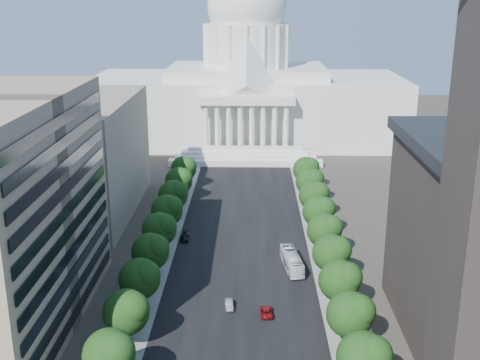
# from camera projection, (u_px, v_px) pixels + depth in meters

# --- Properties ---
(road_asphalt) EXTENTS (30.00, 260.00, 0.01)m
(road_asphalt) POSITION_uv_depth(u_px,v_px,m) (243.00, 226.00, 149.92)
(road_asphalt) COLOR black
(road_asphalt) RESTS_ON ground
(sidewalk_left) EXTENTS (8.00, 260.00, 0.02)m
(sidewalk_left) POSITION_uv_depth(u_px,v_px,m) (167.00, 226.00, 150.30)
(sidewalk_left) COLOR gray
(sidewalk_left) RESTS_ON ground
(sidewalk_right) EXTENTS (8.00, 260.00, 0.02)m
(sidewalk_right) POSITION_uv_depth(u_px,v_px,m) (319.00, 227.00, 149.55)
(sidewalk_right) COLOR gray
(sidewalk_right) RESTS_ON ground
(capitol) EXTENTS (120.00, 56.00, 73.00)m
(capitol) POSITION_uv_depth(u_px,v_px,m) (247.00, 89.00, 234.76)
(capitol) COLOR white
(capitol) RESTS_ON ground
(office_block_left_far) EXTENTS (38.00, 52.00, 30.00)m
(office_block_left_far) POSITION_uv_depth(u_px,v_px,m) (59.00, 157.00, 156.03)
(office_block_left_far) COLOR gray
(office_block_left_far) RESTS_ON ground
(tree_l_b) EXTENTS (7.79, 7.60, 9.97)m
(tree_l_b) POSITION_uv_depth(u_px,v_px,m) (111.00, 354.00, 85.11)
(tree_l_b) COLOR #33261C
(tree_l_b) RESTS_ON ground
(tree_l_c) EXTENTS (7.79, 7.60, 9.97)m
(tree_l_c) POSITION_uv_depth(u_px,v_px,m) (128.00, 311.00, 96.58)
(tree_l_c) COLOR #33261C
(tree_l_c) RESTS_ON ground
(tree_l_d) EXTENTS (7.79, 7.60, 9.97)m
(tree_l_d) POSITION_uv_depth(u_px,v_px,m) (141.00, 278.00, 108.05)
(tree_l_d) COLOR #33261C
(tree_l_d) RESTS_ON ground
(tree_l_e) EXTENTS (7.79, 7.60, 9.97)m
(tree_l_e) POSITION_uv_depth(u_px,v_px,m) (152.00, 251.00, 119.52)
(tree_l_e) COLOR #33261C
(tree_l_e) RESTS_ON ground
(tree_l_f) EXTENTS (7.79, 7.60, 9.97)m
(tree_l_f) POSITION_uv_depth(u_px,v_px,m) (161.00, 228.00, 130.99)
(tree_l_f) COLOR #33261C
(tree_l_f) RESTS_ON ground
(tree_l_g) EXTENTS (7.79, 7.60, 9.97)m
(tree_l_g) POSITION_uv_depth(u_px,v_px,m) (168.00, 210.00, 142.46)
(tree_l_g) COLOR #33261C
(tree_l_g) RESTS_ON ground
(tree_l_h) EXTENTS (7.79, 7.60, 9.97)m
(tree_l_h) POSITION_uv_depth(u_px,v_px,m) (174.00, 194.00, 153.93)
(tree_l_h) COLOR #33261C
(tree_l_h) RESTS_ON ground
(tree_l_i) EXTENTS (7.79, 7.60, 9.97)m
(tree_l_i) POSITION_uv_depth(u_px,v_px,m) (180.00, 180.00, 165.40)
(tree_l_i) COLOR #33261C
(tree_l_i) RESTS_ON ground
(tree_l_j) EXTENTS (7.79, 7.60, 9.97)m
(tree_l_j) POSITION_uv_depth(u_px,v_px,m) (185.00, 168.00, 176.87)
(tree_l_j) COLOR #33261C
(tree_l_j) RESTS_ON ground
(tree_r_b) EXTENTS (7.79, 7.60, 9.97)m
(tree_r_b) POSITION_uv_depth(u_px,v_px,m) (366.00, 357.00, 84.40)
(tree_r_b) COLOR #33261C
(tree_r_b) RESTS_ON ground
(tree_r_c) EXTENTS (7.79, 7.60, 9.97)m
(tree_r_c) POSITION_uv_depth(u_px,v_px,m) (352.00, 314.00, 95.87)
(tree_r_c) COLOR #33261C
(tree_r_c) RESTS_ON ground
(tree_r_d) EXTENTS (7.79, 7.60, 9.97)m
(tree_r_d) POSITION_uv_depth(u_px,v_px,m) (342.00, 280.00, 107.34)
(tree_r_d) COLOR #33261C
(tree_r_d) RESTS_ON ground
(tree_r_e) EXTENTS (7.79, 7.60, 9.97)m
(tree_r_e) POSITION_uv_depth(u_px,v_px,m) (333.00, 252.00, 118.81)
(tree_r_e) COLOR #33261C
(tree_r_e) RESTS_ON ground
(tree_r_f) EXTENTS (7.79, 7.60, 9.97)m
(tree_r_f) POSITION_uv_depth(u_px,v_px,m) (326.00, 230.00, 130.28)
(tree_r_f) COLOR #33261C
(tree_r_f) RESTS_ON ground
(tree_r_g) EXTENTS (7.79, 7.60, 9.97)m
(tree_r_g) POSITION_uv_depth(u_px,v_px,m) (320.00, 211.00, 141.75)
(tree_r_g) COLOR #33261C
(tree_r_g) RESTS_ON ground
(tree_r_h) EXTENTS (7.79, 7.60, 9.97)m
(tree_r_h) POSITION_uv_depth(u_px,v_px,m) (315.00, 195.00, 153.22)
(tree_r_h) COLOR #33261C
(tree_r_h) RESTS_ON ground
(tree_r_i) EXTENTS (7.79, 7.60, 9.97)m
(tree_r_i) POSITION_uv_depth(u_px,v_px,m) (311.00, 181.00, 164.69)
(tree_r_i) COLOR #33261C
(tree_r_i) RESTS_ON ground
(tree_r_j) EXTENTS (7.79, 7.60, 9.97)m
(tree_r_j) POSITION_uv_depth(u_px,v_px,m) (307.00, 169.00, 176.16)
(tree_r_j) COLOR #33261C
(tree_r_j) RESTS_ON ground
(streetlight_b) EXTENTS (2.61, 0.44, 9.00)m
(streetlight_b) POSITION_uv_depth(u_px,v_px,m) (363.00, 320.00, 95.25)
(streetlight_b) COLOR gray
(streetlight_b) RESTS_ON ground
(streetlight_c) EXTENTS (2.61, 0.44, 9.00)m
(streetlight_c) POSITION_uv_depth(u_px,v_px,m) (341.00, 255.00, 119.15)
(streetlight_c) COLOR gray
(streetlight_c) RESTS_ON ground
(streetlight_d) EXTENTS (2.61, 0.44, 9.00)m
(streetlight_d) POSITION_uv_depth(u_px,v_px,m) (326.00, 212.00, 143.05)
(streetlight_d) COLOR gray
(streetlight_d) RESTS_ON ground
(streetlight_e) EXTENTS (2.61, 0.44, 9.00)m
(streetlight_e) POSITION_uv_depth(u_px,v_px,m) (316.00, 181.00, 166.94)
(streetlight_e) COLOR gray
(streetlight_e) RESTS_ON ground
(streetlight_f) EXTENTS (2.61, 0.44, 9.00)m
(streetlight_f) POSITION_uv_depth(u_px,v_px,m) (308.00, 158.00, 190.84)
(streetlight_f) COLOR gray
(streetlight_f) RESTS_ON ground
(car_silver) EXTENTS (1.86, 4.16, 1.33)m
(car_silver) POSITION_uv_depth(u_px,v_px,m) (229.00, 305.00, 110.40)
(car_silver) COLOR #97989E
(car_silver) RESTS_ON ground
(car_red) EXTENTS (2.33, 4.75, 1.30)m
(car_red) POSITION_uv_depth(u_px,v_px,m) (266.00, 312.00, 107.99)
(car_red) COLOR maroon
(car_red) RESTS_ON ground
(car_dark_b) EXTENTS (2.20, 4.87, 1.38)m
(car_dark_b) POSITION_uv_depth(u_px,v_px,m) (185.00, 237.00, 141.31)
(car_dark_b) COLOR black
(car_dark_b) RESTS_ON ground
(city_bus) EXTENTS (4.61, 12.73, 3.47)m
(city_bus) POSITION_uv_depth(u_px,v_px,m) (292.00, 261.00, 126.21)
(city_bus) COLOR white
(city_bus) RESTS_ON ground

